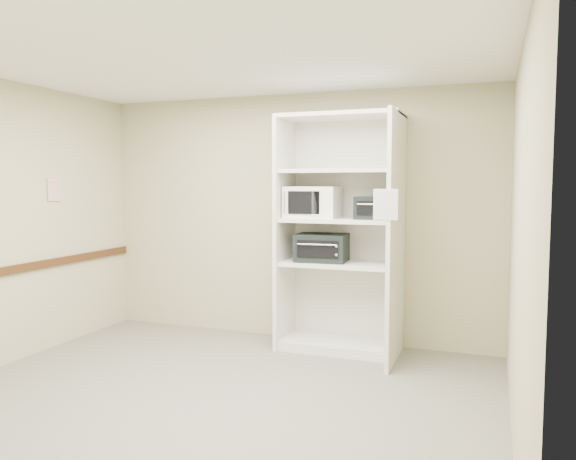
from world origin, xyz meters
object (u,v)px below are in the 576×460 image
(shelving_unit, at_px, (344,242))
(toaster_oven_upper, at_px, (375,208))
(toaster_oven_lower, at_px, (322,248))
(microwave, at_px, (313,202))

(shelving_unit, bearing_deg, toaster_oven_upper, -8.04)
(toaster_oven_upper, height_order, toaster_oven_lower, toaster_oven_upper)
(toaster_oven_upper, xyz_separation_m, toaster_oven_lower, (-0.55, 0.02, -0.42))
(shelving_unit, xyz_separation_m, toaster_oven_lower, (-0.23, -0.03, -0.07))
(microwave, relative_size, toaster_oven_upper, 1.39)
(toaster_oven_lower, bearing_deg, shelving_unit, 2.99)
(shelving_unit, distance_m, toaster_oven_lower, 0.24)
(toaster_oven_upper, relative_size, toaster_oven_lower, 0.75)
(shelving_unit, xyz_separation_m, toaster_oven_upper, (0.32, -0.05, 0.35))
(microwave, distance_m, toaster_oven_lower, 0.48)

